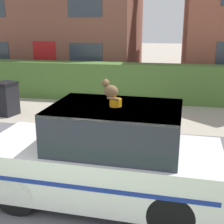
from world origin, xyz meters
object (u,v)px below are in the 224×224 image
at_px(cat, 110,90).
at_px(wheelie_bin, 7,98).
at_px(police_car, 105,157).
at_px(house_left, 62,6).

height_order(cat, wheelie_bin, cat).
distance_m(police_car, wheelie_bin, 5.96).
bearing_deg(police_car, house_left, -65.10).
xyz_separation_m(house_left, wheelie_bin, (0.41, -6.70, -3.07)).
bearing_deg(house_left, wheelie_bin, -86.46).
bearing_deg(house_left, police_car, -67.48).
bearing_deg(police_car, wheelie_bin, -43.58).
distance_m(police_car, cat, 1.12).
height_order(police_car, cat, cat).
bearing_deg(house_left, cat, -67.08).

